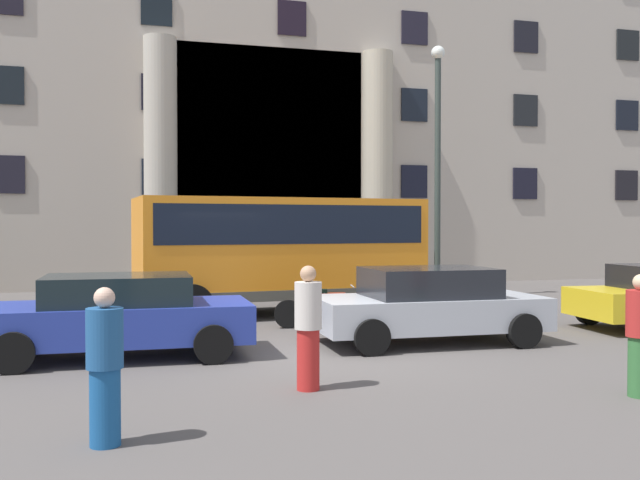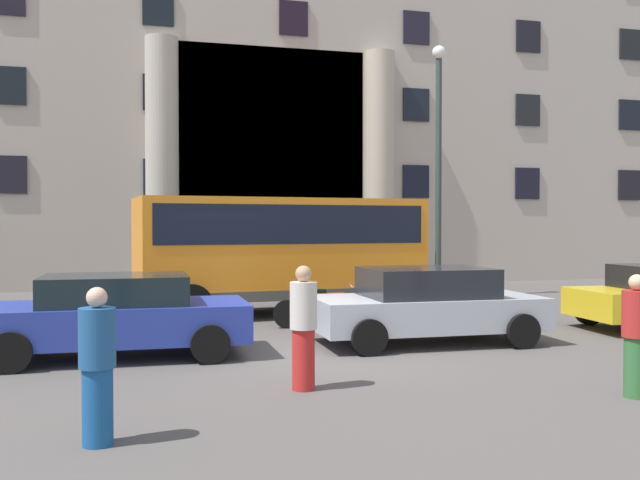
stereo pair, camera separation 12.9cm
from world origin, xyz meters
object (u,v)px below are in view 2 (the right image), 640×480
at_px(hedge_planter_east, 223,269).
at_px(pedestrian_man_red_shirt, 637,336).
at_px(parked_sedan_second, 426,304).
at_px(motorcycle_near_kerb, 320,306).
at_px(hedge_planter_far_east, 354,272).
at_px(orange_minibus, 281,245).
at_px(pedestrian_woman_with_bag, 303,328).
at_px(bus_stop_sign, 407,245).
at_px(parked_sedan_far, 116,315).
at_px(motorcycle_far_end, 150,311).
at_px(lamppost_plaza_centre, 439,151).
at_px(pedestrian_woman_dark_dress, 97,366).

bearing_deg(hedge_planter_east, pedestrian_man_red_shirt, -76.50).
height_order(parked_sedan_second, pedestrian_man_red_shirt, pedestrian_man_red_shirt).
bearing_deg(motorcycle_near_kerb, hedge_planter_far_east, 78.90).
xyz_separation_m(orange_minibus, motorcycle_near_kerb, (0.33, -2.54, -1.21)).
bearing_deg(pedestrian_woman_with_bag, parked_sedan_second, -27.51).
bearing_deg(parked_sedan_second, hedge_planter_far_east, 81.16).
height_order(orange_minibus, bus_stop_sign, orange_minibus).
xyz_separation_m(orange_minibus, hedge_planter_east, (-0.80, 5.07, -0.88)).
distance_m(parked_sedan_far, motorcycle_far_end, 2.47).
height_order(orange_minibus, pedestrian_man_red_shirt, orange_minibus).
relative_size(parked_sedan_far, motorcycle_near_kerb, 2.09).
xyz_separation_m(orange_minibus, lamppost_plaza_centre, (5.22, 2.29, 2.67)).
height_order(orange_minibus, pedestrian_woman_with_bag, orange_minibus).
distance_m(orange_minibus, pedestrian_man_red_shirt, 9.72).
distance_m(orange_minibus, motorcycle_near_kerb, 2.83).
bearing_deg(pedestrian_man_red_shirt, orange_minibus, -146.57).
relative_size(hedge_planter_far_east, parked_sedan_far, 0.33).
relative_size(motorcycle_near_kerb, pedestrian_man_red_shirt, 1.32).
bearing_deg(parked_sedan_second, motorcycle_far_end, 154.68).
height_order(motorcycle_near_kerb, pedestrian_woman_with_bag, pedestrian_woman_with_bag).
bearing_deg(pedestrian_man_red_shirt, parked_sedan_far, -107.31).
bearing_deg(bus_stop_sign, lamppost_plaza_centre, 7.28).
bearing_deg(orange_minibus, parked_sedan_far, -133.25).
bearing_deg(hedge_planter_east, motorcycle_near_kerb, -81.59).
xyz_separation_m(pedestrian_woman_dark_dress, lamppost_plaza_centre, (9.04, 11.86, 3.56)).
relative_size(bus_stop_sign, parked_sedan_far, 0.59).
xyz_separation_m(parked_sedan_far, pedestrian_woman_dark_dress, (-0.06, -4.73, 0.08)).
height_order(parked_sedan_far, pedestrian_woman_dark_dress, pedestrian_woman_dark_dress).
distance_m(orange_minibus, hedge_planter_far_east, 5.84).
xyz_separation_m(hedge_planter_far_east, parked_sedan_second, (-1.63, -9.54, 0.05)).
relative_size(parked_sedan_second, lamppost_plaza_centre, 0.56).
height_order(bus_stop_sign, pedestrian_man_red_shirt, bus_stop_sign).
height_order(orange_minibus, motorcycle_far_end, orange_minibus).
distance_m(hedge_planter_far_east, motorcycle_near_kerb, 7.83).
bearing_deg(orange_minibus, motorcycle_near_kerb, -88.10).
bearing_deg(lamppost_plaza_centre, pedestrian_woman_with_bag, -122.84).
height_order(bus_stop_sign, pedestrian_woman_with_bag, bus_stop_sign).
relative_size(orange_minibus, bus_stop_sign, 2.76).
distance_m(hedge_planter_east, pedestrian_woman_dark_dress, 14.95).
relative_size(orange_minibus, lamppost_plaza_centre, 0.95).
relative_size(motorcycle_far_end, pedestrian_woman_with_bag, 1.20).
height_order(pedestrian_woman_with_bag, pedestrian_man_red_shirt, pedestrian_woman_with_bag).
distance_m(hedge_planter_east, pedestrian_man_red_shirt, 14.78).
distance_m(bus_stop_sign, hedge_planter_east, 5.83).
distance_m(pedestrian_woman_dark_dress, lamppost_plaza_centre, 15.33).
xyz_separation_m(motorcycle_near_kerb, pedestrian_woman_dark_dress, (-4.14, -7.03, 0.32)).
relative_size(bus_stop_sign, lamppost_plaza_centre, 0.34).
xyz_separation_m(motorcycle_far_end, pedestrian_woman_dark_dress, (-0.65, -7.11, 0.33)).
xyz_separation_m(bus_stop_sign, pedestrian_woman_dark_dress, (-8.01, -11.73, -0.80)).
height_order(motorcycle_far_end, pedestrian_woman_dark_dress, pedestrian_woman_dark_dress).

